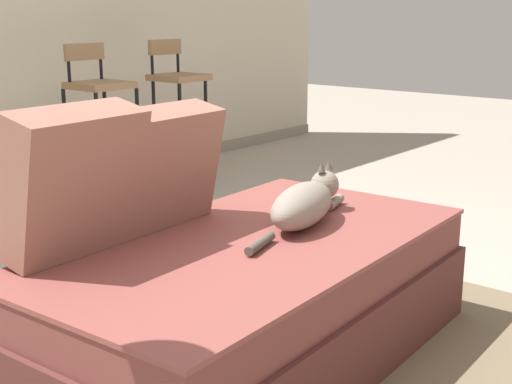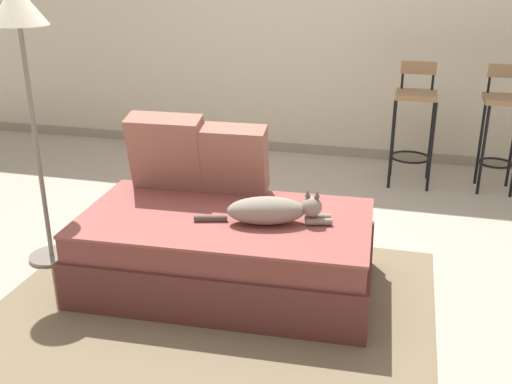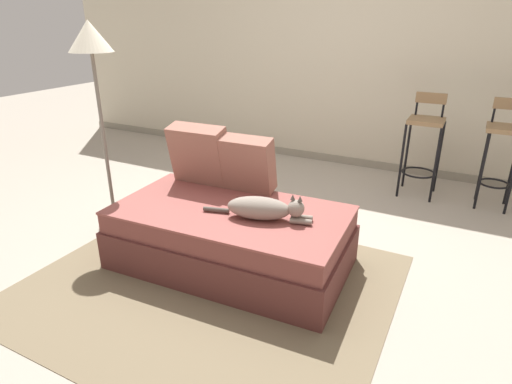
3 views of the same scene
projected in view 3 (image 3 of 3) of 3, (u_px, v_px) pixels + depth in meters
ground_plane at (257, 240)px, 3.44m from camera, size 16.00×16.00×0.00m
wall_back_panel at (349, 51)px, 4.78m from camera, size 8.00×0.10×2.60m
wall_baseboard_trim at (339, 159)px, 5.22m from camera, size 8.00×0.02×0.09m
area_rug at (209, 285)px, 2.86m from camera, size 2.33×1.99×0.01m
couch at (231, 237)px, 3.02m from camera, size 1.66×0.97×0.44m
throw_pillow_corner at (199, 154)px, 3.31m from camera, size 0.46×0.27×0.47m
throw_pillow_middle at (246, 164)px, 3.16m from camera, size 0.42×0.25×0.43m
cat at (263, 208)px, 2.77m from camera, size 0.74×0.27×0.19m
bar_stool_near_window at (424, 138)px, 4.12m from camera, size 0.33×0.33×0.99m
bar_stool_by_doorway at (503, 144)px, 3.82m from camera, size 0.32×0.32×0.99m
floor_lamp at (92, 58)px, 3.11m from camera, size 0.32×0.32×1.65m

